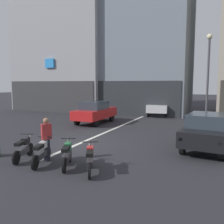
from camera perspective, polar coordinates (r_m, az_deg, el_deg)
name	(u,v)px	position (r m, az deg, el deg)	size (l,w,h in m)	color
ground_plane	(80,144)	(12.11, -7.71, -7.42)	(120.00, 120.00, 0.00)	#2B2B30
lane_centre_line	(123,125)	(17.38, 2.74, -3.02)	(0.20, 18.00, 0.01)	silver
building_corner_left	(72,35)	(29.90, -9.55, 17.58)	(10.77, 8.81, 17.26)	#9E9EA3
building_mid_block	(137,34)	(26.34, 6.04, 17.99)	(10.70, 7.49, 16.23)	gray
car_red_crossing_near	(95,112)	(17.90, -4.07, 0.11)	(1.77, 4.10, 1.64)	black
car_black_parked_kerbside	(207,130)	(11.54, 21.68, -4.05)	(2.13, 4.24, 1.64)	black
car_white_down_street	(159,106)	(22.85, 11.00, 1.44)	(2.29, 4.30, 1.64)	black
street_lamp	(208,71)	(16.85, 21.83, 9.02)	(0.36, 0.36, 6.09)	#47474C
motorcycle_black_row_leftmost	(24,148)	(10.04, -20.25, -8.07)	(0.67, 1.61, 0.98)	black
motorcycle_white_row_left_mid	(42,152)	(9.28, -16.35, -9.12)	(0.66, 1.61, 0.98)	black
motorcycle_green_row_centre	(67,154)	(8.81, -10.61, -9.81)	(0.79, 1.54, 0.98)	black
motorcycle_red_row_right_mid	(90,159)	(8.20, -5.23, -10.99)	(0.83, 1.52, 0.98)	black
person_by_motorcycles	(47,139)	(9.53, -15.25, -6.21)	(0.39, 0.42, 1.67)	#23232D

